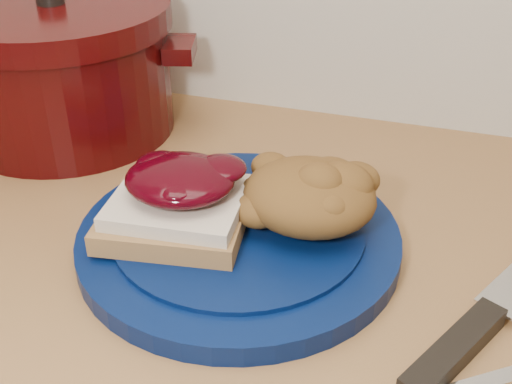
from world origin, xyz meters
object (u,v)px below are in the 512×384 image
(butter_knife, at_px, (502,377))
(dutch_oven, at_px, (62,68))
(pepper_grinder, at_px, (27,68))
(plate, at_px, (239,239))
(chef_knife, at_px, (483,322))

(butter_knife, xyz_separation_m, dutch_oven, (-0.51, 0.26, 0.08))
(pepper_grinder, bearing_deg, plate, -28.28)
(pepper_grinder, bearing_deg, dutch_oven, -10.74)
(chef_knife, relative_size, pepper_grinder, 2.21)
(butter_knife, distance_m, dutch_oven, 0.58)
(chef_knife, xyz_separation_m, pepper_grinder, (-0.55, 0.23, 0.06))
(plate, relative_size, dutch_oven, 0.88)
(plate, bearing_deg, pepper_grinder, 151.72)
(plate, bearing_deg, butter_knife, -22.02)
(dutch_oven, bearing_deg, plate, -31.39)
(chef_knife, distance_m, dutch_oven, 0.54)
(dutch_oven, bearing_deg, butter_knife, -27.36)
(plate, bearing_deg, chef_knife, -11.85)
(chef_knife, distance_m, butter_knife, 0.05)
(chef_knife, bearing_deg, pepper_grinder, 95.06)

